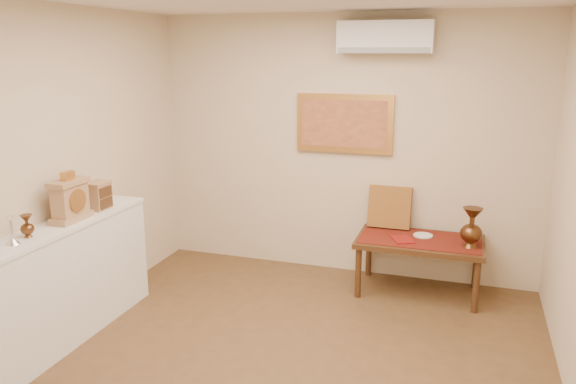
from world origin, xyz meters
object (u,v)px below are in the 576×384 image
at_px(brass_urn_tall, 472,223).
at_px(display_ledge, 59,285).
at_px(low_table, 420,246).
at_px(wooden_chest, 98,195).
at_px(mantel_clock, 70,200).

xyz_separation_m(brass_urn_tall, display_ledge, (-3.14, -1.79, -0.29)).
xyz_separation_m(display_ledge, low_table, (2.67, 1.88, -0.01)).
relative_size(brass_urn_tall, wooden_chest, 1.86).
bearing_deg(low_table, wooden_chest, -153.45).
xyz_separation_m(mantel_clock, low_table, (2.65, 1.68, -0.67)).
xyz_separation_m(display_ledge, mantel_clock, (0.03, 0.20, 0.66)).
height_order(brass_urn_tall, mantel_clock, mantel_clock).
bearing_deg(display_ledge, brass_urn_tall, 29.67).
height_order(wooden_chest, low_table, wooden_chest).
bearing_deg(wooden_chest, brass_urn_tall, 21.58).
height_order(display_ledge, wooden_chest, wooden_chest).
bearing_deg(wooden_chest, mantel_clock, -89.82).
bearing_deg(brass_urn_tall, wooden_chest, -158.42).
relative_size(display_ledge, mantel_clock, 4.93).
distance_m(brass_urn_tall, display_ledge, 3.62).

